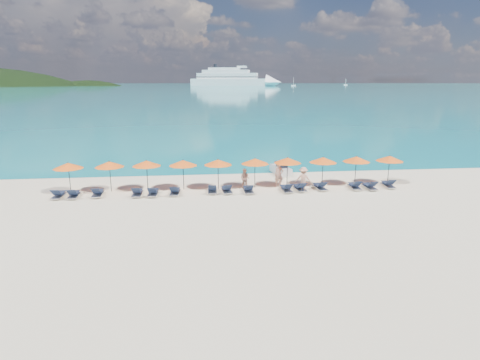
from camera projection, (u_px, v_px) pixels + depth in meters
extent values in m
plane|color=beige|center=(245.00, 210.00, 25.05)|extent=(1400.00, 1400.00, 0.00)
cube|color=#1FA9B2|center=(197.00, 85.00, 661.60)|extent=(1600.00, 1300.00, 0.01)
ellipsoid|color=black|center=(90.00, 112.00, 557.88)|extent=(162.00, 126.00, 85.50)
cube|color=white|center=(229.00, 82.00, 572.17)|extent=(108.56, 50.67, 9.78)
cone|color=white|center=(274.00, 82.00, 560.14)|extent=(26.95, 26.95, 21.52)
cube|color=white|center=(227.00, 76.00, 570.40)|extent=(87.14, 41.47, 7.83)
cube|color=white|center=(226.00, 72.00, 569.34)|extent=(68.06, 33.84, 4.89)
cube|color=white|center=(224.00, 69.00, 568.76)|extent=(46.64, 24.64, 3.42)
cube|color=black|center=(227.00, 77.00, 570.76)|extent=(88.22, 41.98, 0.88)
cube|color=black|center=(227.00, 74.00, 569.93)|extent=(86.05, 40.96, 0.88)
cylinder|color=black|center=(215.00, 66.00, 570.33)|extent=(4.30, 4.30, 5.38)
cube|color=white|center=(293.00, 85.00, 545.57)|extent=(5.93, 1.98, 1.58)
cylinder|color=white|center=(294.00, 82.00, 544.32)|extent=(0.36, 0.36, 9.89)
cube|color=white|center=(346.00, 85.00, 621.39)|extent=(5.46, 1.82, 1.46)
cylinder|color=white|center=(346.00, 82.00, 620.24)|extent=(0.33, 0.33, 9.10)
cube|color=silver|center=(281.00, 170.00, 34.62)|extent=(1.49, 2.89, 0.63)
cube|color=black|center=(282.00, 165.00, 34.29)|extent=(0.76, 1.23, 0.40)
cylinder|color=black|center=(278.00, 161.00, 35.11)|extent=(0.63, 0.18, 0.07)
imported|color=tan|center=(279.00, 175.00, 30.27)|extent=(0.69, 0.46, 1.85)
imported|color=tan|center=(245.00, 179.00, 29.90)|extent=(0.85, 0.72, 1.52)
imported|color=tan|center=(303.00, 179.00, 29.26)|extent=(1.25, 0.84, 1.77)
cylinder|color=black|center=(69.00, 178.00, 28.56)|extent=(0.05, 0.05, 2.20)
cone|color=#FF6015|center=(68.00, 166.00, 28.34)|extent=(2.10, 2.10, 0.42)
sphere|color=black|center=(68.00, 163.00, 28.29)|extent=(0.08, 0.08, 0.08)
cylinder|color=black|center=(110.00, 177.00, 29.04)|extent=(0.05, 0.05, 2.20)
cone|color=#FF6015|center=(109.00, 164.00, 28.82)|extent=(2.10, 2.10, 0.42)
sphere|color=black|center=(109.00, 161.00, 28.77)|extent=(0.08, 0.08, 0.08)
cylinder|color=black|center=(147.00, 176.00, 29.37)|extent=(0.05, 0.05, 2.20)
cone|color=#FF6015|center=(146.00, 163.00, 29.15)|extent=(2.10, 2.10, 0.42)
sphere|color=black|center=(146.00, 160.00, 29.10)|extent=(0.08, 0.08, 0.08)
cylinder|color=black|center=(183.00, 175.00, 29.51)|extent=(0.05, 0.05, 2.20)
cone|color=#FF6015|center=(183.00, 163.00, 29.29)|extent=(2.10, 2.10, 0.42)
sphere|color=black|center=(183.00, 160.00, 29.24)|extent=(0.08, 0.08, 0.08)
cylinder|color=black|center=(218.00, 174.00, 29.75)|extent=(0.05, 0.05, 2.20)
cone|color=#FF6015|center=(218.00, 162.00, 29.53)|extent=(2.10, 2.10, 0.42)
sphere|color=black|center=(218.00, 159.00, 29.47)|extent=(0.08, 0.08, 0.08)
cylinder|color=black|center=(255.00, 173.00, 30.13)|extent=(0.05, 0.05, 2.20)
cone|color=#FF6015|center=(255.00, 161.00, 29.91)|extent=(2.10, 2.10, 0.42)
sphere|color=black|center=(255.00, 158.00, 29.85)|extent=(0.08, 0.08, 0.08)
cylinder|color=black|center=(287.00, 172.00, 30.47)|extent=(0.05, 0.05, 2.20)
cone|color=#FF6015|center=(288.00, 160.00, 30.25)|extent=(2.10, 2.10, 0.42)
sphere|color=black|center=(288.00, 157.00, 30.19)|extent=(0.08, 0.08, 0.08)
cylinder|color=black|center=(323.00, 172.00, 30.62)|extent=(0.05, 0.05, 2.20)
cone|color=#FF6015|center=(323.00, 160.00, 30.40)|extent=(2.10, 2.10, 0.42)
sphere|color=black|center=(323.00, 157.00, 30.34)|extent=(0.08, 0.08, 0.08)
cylinder|color=black|center=(356.00, 171.00, 30.92)|extent=(0.05, 0.05, 2.20)
cone|color=#FF6015|center=(356.00, 159.00, 30.69)|extent=(2.10, 2.10, 0.42)
sphere|color=black|center=(357.00, 156.00, 30.64)|extent=(0.08, 0.08, 0.08)
cylinder|color=black|center=(389.00, 170.00, 31.17)|extent=(0.05, 0.05, 2.20)
cone|color=#FF6015|center=(390.00, 158.00, 30.95)|extent=(2.10, 2.10, 0.42)
sphere|color=black|center=(390.00, 156.00, 30.90)|extent=(0.08, 0.08, 0.08)
cube|color=silver|center=(59.00, 196.00, 27.67)|extent=(0.66, 1.72, 0.06)
cube|color=#17223A|center=(60.00, 193.00, 27.87)|extent=(0.58, 1.11, 0.04)
cube|color=#17223A|center=(55.00, 192.00, 27.04)|extent=(0.56, 0.55, 0.43)
cube|color=silver|center=(74.00, 196.00, 27.71)|extent=(0.74, 1.74, 0.06)
cube|color=#17223A|center=(75.00, 192.00, 27.91)|extent=(0.63, 1.14, 0.04)
cube|color=#17223A|center=(72.00, 192.00, 27.09)|extent=(0.59, 0.57, 0.43)
cube|color=silver|center=(98.00, 194.00, 28.05)|extent=(0.68, 1.72, 0.06)
cube|color=#17223A|center=(98.00, 191.00, 28.25)|extent=(0.59, 1.12, 0.04)
cube|color=#17223A|center=(96.00, 191.00, 27.42)|extent=(0.57, 0.56, 0.43)
cube|color=silver|center=(137.00, 194.00, 28.15)|extent=(0.64, 1.71, 0.06)
cube|color=#17223A|center=(138.00, 191.00, 28.35)|extent=(0.56, 1.11, 0.04)
cube|color=#17223A|center=(136.00, 190.00, 27.52)|extent=(0.56, 0.54, 0.43)
cube|color=silver|center=(153.00, 193.00, 28.22)|extent=(0.70, 1.73, 0.06)
cube|color=#17223A|center=(154.00, 190.00, 28.43)|extent=(0.60, 1.12, 0.04)
cube|color=#17223A|center=(152.00, 190.00, 27.59)|extent=(0.57, 0.56, 0.43)
cube|color=silver|center=(175.00, 193.00, 28.43)|extent=(0.73, 1.74, 0.06)
cube|color=#17223A|center=(175.00, 190.00, 28.63)|extent=(0.62, 1.13, 0.04)
cube|color=#17223A|center=(174.00, 189.00, 27.79)|extent=(0.59, 0.57, 0.43)
cube|color=silver|center=(212.00, 191.00, 28.91)|extent=(0.68, 1.72, 0.06)
cube|color=#17223A|center=(212.00, 188.00, 29.11)|extent=(0.59, 1.12, 0.04)
cube|color=#17223A|center=(212.00, 187.00, 28.28)|extent=(0.57, 0.56, 0.43)
cube|color=silver|center=(227.00, 191.00, 28.92)|extent=(0.75, 1.74, 0.06)
cube|color=#17223A|center=(226.00, 188.00, 29.12)|extent=(0.63, 1.14, 0.04)
cube|color=#17223A|center=(228.00, 187.00, 28.30)|extent=(0.59, 0.58, 0.43)
cube|color=silver|center=(248.00, 191.00, 28.92)|extent=(0.64, 1.71, 0.06)
cube|color=#17223A|center=(248.00, 188.00, 29.13)|extent=(0.56, 1.11, 0.04)
cube|color=#17223A|center=(249.00, 187.00, 28.30)|extent=(0.56, 0.54, 0.43)
cube|color=silver|center=(286.00, 190.00, 29.19)|extent=(0.70, 1.73, 0.06)
cube|color=#17223A|center=(285.00, 187.00, 29.39)|extent=(0.60, 1.13, 0.04)
cube|color=#17223A|center=(288.00, 186.00, 28.56)|extent=(0.58, 0.56, 0.43)
cube|color=silver|center=(300.00, 189.00, 29.45)|extent=(0.78, 1.75, 0.06)
cube|color=#17223A|center=(298.00, 186.00, 29.65)|extent=(0.65, 1.15, 0.04)
cube|color=#17223A|center=(302.00, 185.00, 28.83)|extent=(0.60, 0.59, 0.43)
cube|color=silver|center=(320.00, 188.00, 29.75)|extent=(0.76, 1.75, 0.06)
cube|color=#17223A|center=(319.00, 185.00, 29.95)|extent=(0.64, 1.14, 0.04)
cube|color=#17223A|center=(323.00, 184.00, 29.13)|extent=(0.59, 0.58, 0.43)
cube|color=silver|center=(354.00, 187.00, 29.92)|extent=(0.72, 1.74, 0.06)
cube|color=#17223A|center=(353.00, 184.00, 30.13)|extent=(0.62, 1.13, 0.04)
cube|color=#17223A|center=(357.00, 184.00, 29.29)|extent=(0.58, 0.57, 0.43)
cube|color=silver|center=(370.00, 187.00, 29.85)|extent=(0.66, 1.71, 0.06)
cube|color=#17223A|center=(368.00, 184.00, 30.06)|extent=(0.58, 1.11, 0.04)
cube|color=#17223A|center=(373.00, 184.00, 29.23)|extent=(0.56, 0.55, 0.43)
cube|color=silver|center=(388.00, 185.00, 30.39)|extent=(0.78, 1.75, 0.06)
cube|color=#17223A|center=(387.00, 183.00, 30.59)|extent=(0.65, 1.15, 0.04)
cube|color=#17223A|center=(391.00, 182.00, 29.75)|extent=(0.60, 0.59, 0.43)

